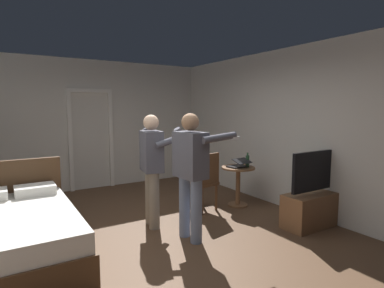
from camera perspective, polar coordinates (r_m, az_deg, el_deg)
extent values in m
plane|color=brown|center=(4.31, -5.83, -17.18)|extent=(7.14, 7.14, 0.00)
cube|color=beige|center=(7.08, -17.81, 3.33)|extent=(5.20, 0.12, 2.74)
cube|color=beige|center=(5.55, 18.27, 2.49)|extent=(0.12, 6.73, 2.74)
cube|color=white|center=(6.93, -21.23, 0.28)|extent=(0.08, 0.08, 2.05)
cube|color=white|center=(7.13, -14.52, 0.69)|extent=(0.08, 0.08, 2.05)
cube|color=white|center=(6.99, -18.14, 9.20)|extent=(0.93, 0.08, 0.08)
cube|color=#4C331E|center=(4.22, -29.31, -16.02)|extent=(1.30, 2.09, 0.35)
cube|color=silver|center=(4.12, -29.54, -12.34)|extent=(1.24, 2.03, 0.22)
cube|color=#4C331E|center=(5.07, -30.06, -8.29)|extent=(1.30, 0.08, 1.02)
cube|color=white|center=(4.80, -26.59, -7.42)|extent=(0.50, 0.34, 0.12)
cube|color=brown|center=(5.06, 21.20, -10.97)|extent=(1.01, 0.40, 0.49)
cube|color=black|center=(4.91, 21.68, -4.50)|extent=(0.99, 0.05, 0.57)
cube|color=teal|center=(4.92, 21.39, -4.45)|extent=(0.93, 0.01, 0.51)
cylinder|color=brown|center=(5.67, 8.34, -7.77)|extent=(0.08, 0.08, 0.67)
cylinder|color=brown|center=(5.76, 8.29, -10.85)|extent=(0.35, 0.35, 0.03)
cylinder|color=brown|center=(5.59, 8.40, -4.29)|extent=(0.59, 0.59, 0.03)
cube|color=black|center=(5.57, 8.17, -4.05)|extent=(0.34, 0.25, 0.02)
cube|color=black|center=(5.47, 9.10, -3.07)|extent=(0.34, 0.23, 0.07)
cube|color=navy|center=(5.47, 9.05, -3.06)|extent=(0.31, 0.19, 0.06)
cylinder|color=#2A502E|center=(5.60, 10.04, -3.10)|extent=(0.06, 0.06, 0.20)
cylinder|color=#2A502E|center=(5.58, 10.07, -1.83)|extent=(0.03, 0.03, 0.05)
cylinder|color=brown|center=(5.64, 1.83, -8.94)|extent=(0.04, 0.04, 0.45)
cylinder|color=brown|center=(5.41, -0.75, -9.60)|extent=(0.04, 0.04, 0.45)
cylinder|color=brown|center=(5.41, 4.42, -9.62)|extent=(0.04, 0.04, 0.45)
cylinder|color=brown|center=(5.18, 1.84, -10.37)|extent=(0.04, 0.04, 0.45)
cube|color=brown|center=(5.34, 1.84, -7.10)|extent=(0.49, 0.49, 0.04)
cube|color=brown|center=(5.17, 3.19, -4.51)|extent=(0.42, 0.12, 0.50)
cylinder|color=slate|center=(4.31, -1.35, -11.19)|extent=(0.15, 0.15, 0.84)
cylinder|color=slate|center=(4.11, 0.78, -12.11)|extent=(0.15, 0.15, 0.84)
cube|color=#4C4C56|center=(4.04, -0.32, -1.97)|extent=(0.29, 0.49, 0.59)
sphere|color=#936B4C|center=(4.00, -0.32, 4.01)|extent=(0.23, 0.23, 0.23)
cylinder|color=#4C4C56|center=(4.29, -1.37, -0.03)|extent=(0.33, 0.11, 0.48)
cylinder|color=#4C4C56|center=(3.97, 4.96, 1.16)|extent=(0.54, 0.13, 0.13)
cube|color=white|center=(4.13, 7.96, 1.06)|extent=(0.12, 0.04, 0.04)
cylinder|color=gray|center=(4.82, -7.60, -9.41)|extent=(0.15, 0.15, 0.82)
cylinder|color=gray|center=(4.60, -6.87, -10.19)|extent=(0.15, 0.15, 0.82)
cube|color=#4C4C56|center=(4.56, -7.37, -1.29)|extent=(0.33, 0.46, 0.58)
sphere|color=#D8AD8C|center=(4.52, -7.45, 3.91)|extent=(0.22, 0.22, 0.22)
cylinder|color=#4C4C56|center=(4.80, -7.05, 0.36)|extent=(0.34, 0.15, 0.47)
cylinder|color=#4C4C56|center=(4.38, -3.68, 0.67)|extent=(0.48, 0.17, 0.22)
cube|color=white|center=(4.44, -0.71, -0.14)|extent=(0.12, 0.06, 0.04)
cube|color=black|center=(5.81, -26.69, -9.76)|extent=(0.56, 0.36, 0.34)
cube|color=#1E2D38|center=(5.81, -26.93, -9.85)|extent=(0.51, 0.42, 0.32)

